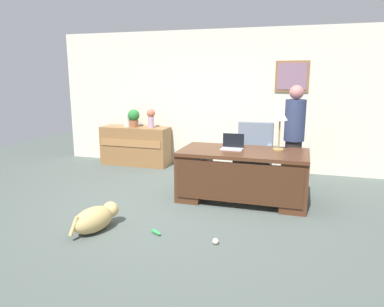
# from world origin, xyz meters

# --- Properties ---
(ground_plane) EXTENTS (12.00, 12.00, 0.00)m
(ground_plane) POSITION_xyz_m (0.00, 0.00, 0.00)
(ground_plane) COLOR #4C5651
(back_wall) EXTENTS (7.00, 0.16, 2.70)m
(back_wall) POSITION_xyz_m (0.01, 2.60, 1.35)
(back_wall) COLOR beige
(back_wall) RESTS_ON ground_plane
(desk) EXTENTS (1.85, 0.94, 0.75)m
(desk) POSITION_xyz_m (0.71, 0.67, 0.41)
(desk) COLOR #4C2B19
(desk) RESTS_ON ground_plane
(credenza) EXTENTS (1.42, 0.50, 0.79)m
(credenza) POSITION_xyz_m (-1.78, 2.25, 0.40)
(credenza) COLOR olive
(credenza) RESTS_ON ground_plane
(armchair) EXTENTS (0.60, 0.59, 1.04)m
(armchair) POSITION_xyz_m (0.75, 1.65, 0.47)
(armchair) COLOR slate
(armchair) RESTS_ON ground_plane
(person_standing) EXTENTS (0.32, 0.32, 1.68)m
(person_standing) POSITION_xyz_m (1.40, 1.47, 0.87)
(person_standing) COLOR #262323
(person_standing) RESTS_ON ground_plane
(dog_lying) EXTENTS (0.45, 0.71, 0.30)m
(dog_lying) POSITION_xyz_m (-0.78, -0.92, 0.16)
(dog_lying) COLOR tan
(dog_lying) RESTS_ON ground_plane
(laptop) EXTENTS (0.32, 0.22, 0.22)m
(laptop) POSITION_xyz_m (0.54, 0.77, 0.81)
(laptop) COLOR #B2B5BA
(laptop) RESTS_ON desk
(desk_lamp) EXTENTS (0.22, 0.22, 0.63)m
(desk_lamp) POSITION_xyz_m (1.20, 0.88, 1.25)
(desk_lamp) COLOR #9E8447
(desk_lamp) RESTS_ON desk
(vase_with_flowers) EXTENTS (0.17, 0.17, 0.38)m
(vase_with_flowers) POSITION_xyz_m (-1.42, 2.25, 1.02)
(vase_with_flowers) COLOR #B796BC
(vase_with_flowers) RESTS_ON credenza
(vase_empty) EXTENTS (0.15, 0.15, 0.28)m
(vase_empty) POSITION_xyz_m (-1.96, 2.25, 0.93)
(vase_empty) COLOR silver
(vase_empty) RESTS_ON credenza
(potted_plant) EXTENTS (0.24, 0.24, 0.36)m
(potted_plant) POSITION_xyz_m (-1.81, 2.25, 0.99)
(potted_plant) COLOR brown
(potted_plant) RESTS_ON credenza
(dog_toy_ball) EXTENTS (0.07, 0.07, 0.07)m
(dog_toy_ball) POSITION_xyz_m (0.68, -0.86, 0.04)
(dog_toy_ball) COLOR beige
(dog_toy_ball) RESTS_ON ground_plane
(dog_toy_bone) EXTENTS (0.18, 0.14, 0.05)m
(dog_toy_bone) POSITION_xyz_m (-0.06, -0.80, 0.03)
(dog_toy_bone) COLOR green
(dog_toy_bone) RESTS_ON ground_plane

